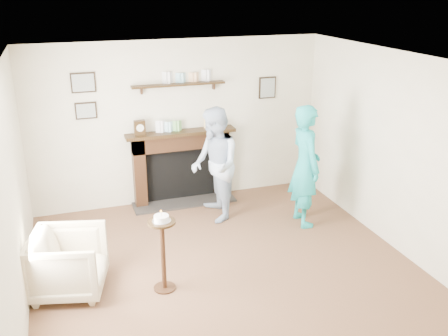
{
  "coord_description": "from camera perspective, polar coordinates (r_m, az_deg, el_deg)",
  "views": [
    {
      "loc": [
        -1.71,
        -4.71,
        3.26
      ],
      "look_at": [
        0.19,
        0.9,
        1.05
      ],
      "focal_mm": 40.0,
      "sensor_mm": 36.0,
      "label": 1
    }
  ],
  "objects": [
    {
      "name": "pedestal_table",
      "position": [
        5.55,
        -7.04,
        -8.34
      ],
      "size": [
        0.3,
        0.3,
        0.98
      ],
      "color": "black",
      "rests_on": "ground"
    },
    {
      "name": "ground",
      "position": [
        5.98,
        1.08,
        -12.62
      ],
      "size": [
        5.0,
        5.0,
        0.0
      ],
      "primitive_type": "plane",
      "color": "brown",
      "rests_on": "ground"
    },
    {
      "name": "man",
      "position": [
        7.41,
        -1.02,
        -5.66
      ],
      "size": [
        0.67,
        0.83,
        1.65
      ],
      "primitive_type": "imported",
      "rotation": [
        0.0,
        0.0,
        -1.62
      ],
      "color": "silver",
      "rests_on": "ground"
    },
    {
      "name": "woman",
      "position": [
        7.36,
        8.88,
        -6.1
      ],
      "size": [
        0.45,
        0.65,
        1.73
      ],
      "primitive_type": "imported",
      "rotation": [
        0.0,
        0.0,
        1.52
      ],
      "color": "teal",
      "rests_on": "ground"
    },
    {
      "name": "room_shell",
      "position": [
        5.9,
        -1.1,
        4.33
      ],
      "size": [
        4.54,
        5.02,
        2.52
      ],
      "color": "beige",
      "rests_on": "ground"
    },
    {
      "name": "armchair",
      "position": [
        6.04,
        -16.98,
        -13.22
      ],
      "size": [
        0.95,
        0.93,
        0.71
      ],
      "primitive_type": "imported",
      "rotation": [
        0.0,
        0.0,
        1.32
      ],
      "color": "tan",
      "rests_on": "ground"
    }
  ]
}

